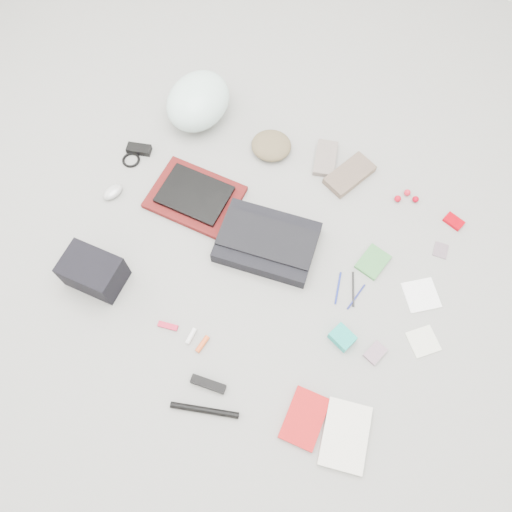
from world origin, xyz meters
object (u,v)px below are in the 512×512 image
at_px(camera_bag, 93,272).
at_px(laptop, 194,194).
at_px(bike_helmet, 198,101).
at_px(accordion_wallet, 342,337).
at_px(messenger_bag, 267,242).
at_px(book_red, 305,418).

bearing_deg(camera_bag, laptop, 68.98).
xyz_separation_m(bike_helmet, accordion_wallet, (1.03, -0.70, -0.08)).
bearing_deg(messenger_bag, camera_bag, -149.96).
xyz_separation_m(bike_helmet, book_red, (1.02, -1.04, -0.09)).
relative_size(bike_helmet, book_red, 1.71).
distance_m(laptop, accordion_wallet, 0.87).
relative_size(messenger_bag, accordion_wallet, 4.52).
height_order(laptop, bike_helmet, bike_helmet).
relative_size(messenger_bag, camera_bag, 1.78).
bearing_deg(camera_bag, accordion_wallet, 9.39).
bearing_deg(camera_bag, messenger_bag, 36.04).
height_order(messenger_bag, accordion_wallet, messenger_bag).
distance_m(camera_bag, book_red, 0.99).
distance_m(messenger_bag, bike_helmet, 0.76).
bearing_deg(laptop, messenger_bag, -10.60).
bearing_deg(messenger_bag, bike_helmet, 132.32).
relative_size(book_red, accordion_wallet, 2.24).
bearing_deg(accordion_wallet, messenger_bag, 172.08).
distance_m(book_red, accordion_wallet, 0.34).
bearing_deg(messenger_bag, laptop, 161.71).
bearing_deg(bike_helmet, accordion_wallet, -32.83).
xyz_separation_m(laptop, accordion_wallet, (0.82, -0.29, -0.01)).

